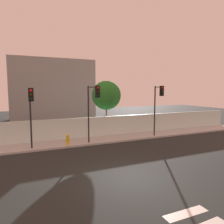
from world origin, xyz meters
TOP-DOWN VIEW (x-y plane):
  - ground_plane at (0.00, 0.00)m, footprint 80.00×80.00m
  - sidewalk at (0.00, 8.20)m, footprint 36.00×2.40m
  - perimeter_wall at (0.00, 9.49)m, footprint 36.00×0.18m
  - traffic_light_left at (0.41, 6.79)m, footprint 0.55×1.65m
  - traffic_light_center at (-4.15, 6.84)m, footprint 0.34×1.54m
  - traffic_light_right at (6.75, 7.01)m, footprint 0.34×1.25m
  - fire_hydrant at (-1.52, 7.43)m, footprint 0.44×0.26m
  - roadside_tree_midleft at (3.28, 11.08)m, footprint 2.97×2.97m
  - low_building_distant at (-0.35, 23.49)m, footprint 11.58×6.00m

SIDE VIEW (x-z plane):
  - ground_plane at x=0.00m, z-range 0.00..0.00m
  - sidewalk at x=0.00m, z-range 0.00..0.15m
  - fire_hydrant at x=-1.52m, z-range 0.18..1.02m
  - perimeter_wall at x=0.00m, z-range 0.15..1.95m
  - traffic_light_center at x=-4.15m, z-range 1.19..5.63m
  - traffic_light_left at x=0.41m, z-range 1.23..5.86m
  - traffic_light_right at x=6.75m, z-range 1.22..5.88m
  - roadside_tree_midleft at x=3.28m, z-range 1.21..6.60m
  - low_building_distant at x=-0.35m, z-range 0.00..8.78m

